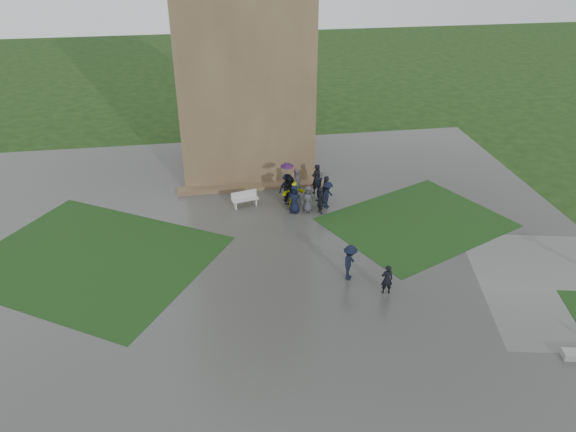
{
  "coord_description": "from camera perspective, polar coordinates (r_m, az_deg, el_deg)",
  "views": [
    {
      "loc": [
        -2.58,
        -20.27,
        15.15
      ],
      "look_at": [
        1.33,
        4.69,
        1.2
      ],
      "focal_mm": 35.0,
      "sensor_mm": 36.0,
      "label": 1
    }
  ],
  "objects": [
    {
      "name": "tower_plinth",
      "position": [
        34.43,
        -3.71,
        2.97
      ],
      "size": [
        9.0,
        0.8,
        0.22
      ],
      "primitive_type": "cube",
      "color": "brown",
      "rests_on": "plaza"
    },
    {
      "name": "pedestrian_mid",
      "position": [
        25.88,
        6.31,
        -4.71
      ],
      "size": [
        1.05,
        1.28,
        1.76
      ],
      "primitive_type": "imported",
      "rotation": [
        0.0,
        0.0,
        1.09
      ],
      "color": "black",
      "rests_on": "plaza"
    },
    {
      "name": "tower",
      "position": [
        35.9,
        -4.91,
        18.94
      ],
      "size": [
        8.0,
        8.0,
        18.0
      ],
      "primitive_type": "cube",
      "color": "brown",
      "rests_on": "ground"
    },
    {
      "name": "bench",
      "position": [
        32.27,
        -4.41,
        1.75
      ],
      "size": [
        1.6,
        0.82,
        0.89
      ],
      "rotation": [
        0.0,
        0.0,
        0.24
      ],
      "color": "#B8B9B4",
      "rests_on": "plaza"
    },
    {
      "name": "ground",
      "position": [
        25.44,
        -1.33,
        -7.66
      ],
      "size": [
        120.0,
        120.0,
        0.0
      ],
      "primitive_type": "plane",
      "color": "black"
    },
    {
      "name": "visitor_cluster",
      "position": [
        32.01,
        1.49,
        2.83
      ],
      "size": [
        3.22,
        3.38,
        2.48
      ],
      "color": "black",
      "rests_on": "plaza"
    },
    {
      "name": "lawn_inset_left",
      "position": [
        29.21,
        -19.25,
        -4.11
      ],
      "size": [
        14.1,
        13.46,
        0.01
      ],
      "primitive_type": "cube",
      "rotation": [
        0.0,
        0.0,
        -0.56
      ],
      "color": "black",
      "rests_on": "plaza"
    },
    {
      "name": "pedestrian_near",
      "position": [
        25.28,
        10.02,
        -6.35
      ],
      "size": [
        0.55,
        0.38,
        1.45
      ],
      "primitive_type": "imported",
      "rotation": [
        0.0,
        0.0,
        3.09
      ],
      "color": "black",
      "rests_on": "plaza"
    },
    {
      "name": "plaza",
      "position": [
        27.06,
        -1.9,
        -5.15
      ],
      "size": [
        34.0,
        34.0,
        0.02
      ],
      "primitive_type": "cube",
      "color": "#373735",
      "rests_on": "ground"
    },
    {
      "name": "lawn_inset_right",
      "position": [
        31.47,
        12.93,
        -0.63
      ],
      "size": [
        11.12,
        10.15,
        0.01
      ],
      "primitive_type": "cube",
      "rotation": [
        0.0,
        0.0,
        0.44
      ],
      "color": "black",
      "rests_on": "plaza"
    }
  ]
}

